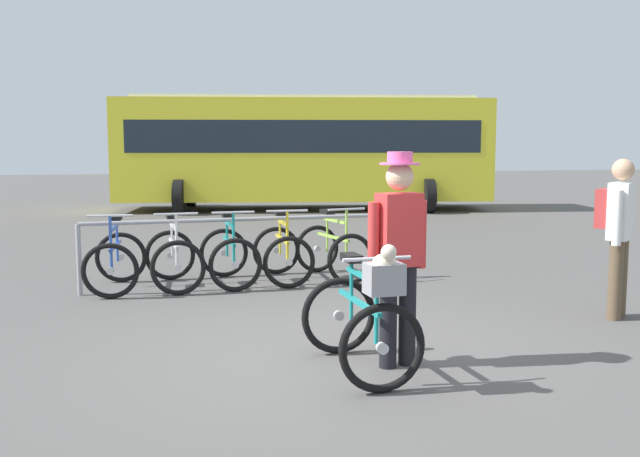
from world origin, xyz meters
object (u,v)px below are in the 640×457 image
Objects in this scene: pedestrian_with_backpack at (618,228)px; bus_distant at (303,146)px; racked_bike_yellow at (282,253)px; featured_bicycle at (364,315)px; racked_bike_lime at (333,251)px; racked_bike_blue at (116,261)px; racked_bike_teal at (229,256)px; person_with_featured_bike at (399,250)px; racked_bike_white at (174,258)px.

pedestrian_with_backpack is 12.99m from bus_distant.
featured_bicycle reaches higher than racked_bike_yellow.
bus_distant reaches higher than racked_bike_lime.
racked_bike_yellow is at bearing 4.30° from racked_bike_blue.
racked_bike_teal is at bearing 144.16° from pedestrian_with_backpack.
featured_bicycle is at bearing -99.44° from bus_distant.
bus_distant is (-0.69, 12.95, 0.80)m from pedestrian_with_backpack.
racked_bike_teal is at bearing 105.03° from person_with_featured_bike.
racked_bike_lime is 3.89m from person_with_featured_bike.
racked_bike_lime is (1.40, 0.10, 0.00)m from racked_bike_teal.
racked_bike_teal is 3.90m from person_with_featured_bike.
pedestrian_with_backpack reaches higher than racked_bike_teal.
racked_bike_blue is 4.38m from person_with_featured_bike.
featured_bicycle is at bearing -100.35° from racked_bike_lime.
person_with_featured_bike is (0.30, -3.77, 0.58)m from racked_bike_yellow.
bus_distant is (2.32, 10.22, 1.37)m from racked_bike_yellow.
featured_bicycle reaches higher than racked_bike_teal.
person_with_featured_bike reaches higher than racked_bike_teal.
racked_bike_blue is at bearing 118.34° from featured_bicycle.
racked_bike_teal is 0.65× the size of person_with_featured_bike.
racked_bike_yellow is 0.66× the size of pedestrian_with_backpack.
racked_bike_teal is 10.79m from bus_distant.
racked_bike_yellow is 0.89× the size of racked_bike_lime.
racked_bike_white is 11.06m from bus_distant.
racked_bike_yellow is at bearing -175.70° from racked_bike_lime.
racked_bike_yellow is 4.11m from pedestrian_with_backpack.
bus_distant is at bearing 70.19° from racked_bike_white.
racked_bike_white is 0.70m from racked_bike_teal.
racked_bike_teal is 3.98m from featured_bicycle.
racked_bike_lime is 10.38m from bus_distant.
bus_distant reaches higher than racked_bike_white.
pedestrian_with_backpack is at bearing -50.27° from racked_bike_lime.
person_with_featured_bike is (0.34, 0.20, 0.46)m from featured_bicycle.
pedestrian_with_backpack is at bearing 22.12° from featured_bicycle.
racked_bike_lime is at bearing 79.65° from featured_bicycle.
person_with_featured_bike is (-0.40, -3.83, 0.58)m from racked_bike_lime.
bus_distant is (2.36, 14.19, 1.25)m from featured_bicycle.
bus_distant is (3.02, 10.27, 1.37)m from racked_bike_teal.
racked_bike_lime is 0.12× the size of bus_distant.
bus_distant reaches higher than racked_bike_yellow.
racked_bike_yellow is 0.88× the size of featured_bicycle.
racked_bike_yellow is 0.11× the size of bus_distant.
racked_bike_white is at bearing 4.30° from racked_bike_blue.
racked_bike_yellow is 3.83m from person_with_featured_bike.
featured_bicycle is (-0.73, -4.02, 0.12)m from racked_bike_lime.
featured_bicycle is at bearing -90.53° from racked_bike_yellow.
pedestrian_with_backpack reaches higher than featured_bicycle.
person_with_featured_bike is 14.16m from bus_distant.
racked_bike_blue is 2.10m from racked_bike_yellow.
racked_bike_lime is at bearing 4.30° from racked_bike_white.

